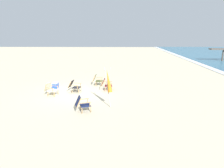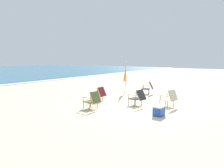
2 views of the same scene
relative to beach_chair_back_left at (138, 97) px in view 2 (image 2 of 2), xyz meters
The scene contains 9 objects.
ground_plane 0.50m from the beach_chair_back_left, 63.71° to the left, with size 80.00×80.00×0.00m, color beige.
surf_band 13.06m from the beach_chair_back_left, 89.47° to the left, with size 80.00×1.10×0.06m, color white.
beach_chair_back_left is the anchor object (origin of this frame).
beach_chair_mid_center 1.49m from the beach_chair_back_left, 61.16° to the right, with size 0.71×0.80×0.81m.
beach_chair_far_center 3.44m from the beach_chair_back_left, 18.05° to the left, with size 0.78×0.88×0.80m.
beach_chair_front_right 2.11m from the beach_chair_back_left, 102.24° to the left, with size 0.62×0.75×0.80m.
beach_chair_back_right 2.20m from the beach_chair_back_left, 142.53° to the left, with size 0.63×0.74×0.81m.
umbrella_furled_orange 3.58m from the beach_chair_back_left, 42.58° to the left, with size 0.48×0.49×2.09m.
cooler_box 1.81m from the beach_chair_back_left, 122.88° to the right, with size 0.49×0.35×0.40m.
Camera 2 is at (-8.47, -4.84, 2.26)m, focal length 32.00 mm.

